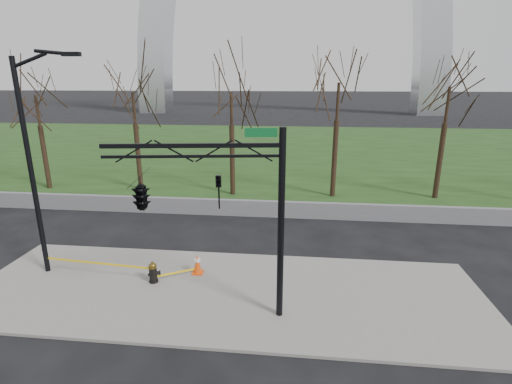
# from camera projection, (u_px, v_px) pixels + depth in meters

# --- Properties ---
(ground) EXTENTS (500.00, 500.00, 0.00)m
(ground) POSITION_uv_depth(u_px,v_px,m) (225.00, 293.00, 13.46)
(ground) COLOR black
(ground) RESTS_ON ground
(sidewalk) EXTENTS (18.00, 6.00, 0.10)m
(sidewalk) POSITION_uv_depth(u_px,v_px,m) (225.00, 292.00, 13.45)
(sidewalk) COLOR slate
(sidewalk) RESTS_ON ground
(grass_strip) EXTENTS (120.00, 40.00, 0.06)m
(grass_strip) POSITION_uv_depth(u_px,v_px,m) (275.00, 148.00, 42.06)
(grass_strip) COLOR #1C3613
(grass_strip) RESTS_ON ground
(guardrail) EXTENTS (60.00, 0.30, 0.90)m
(guardrail) POSITION_uv_depth(u_px,v_px,m) (251.00, 208.00, 20.96)
(guardrail) COLOR #59595B
(guardrail) RESTS_ON ground
(tree_row) EXTENTS (49.06, 4.00, 7.69)m
(tree_row) POSITION_uv_depth(u_px,v_px,m) (283.00, 137.00, 23.66)
(tree_row) COLOR black
(tree_row) RESTS_ON ground
(fire_hydrant) EXTENTS (0.51, 0.36, 0.82)m
(fire_hydrant) POSITION_uv_depth(u_px,v_px,m) (153.00, 273.00, 13.91)
(fire_hydrant) COLOR black
(fire_hydrant) RESTS_ON sidewalk
(traffic_cone) EXTENTS (0.42, 0.42, 0.78)m
(traffic_cone) POSITION_uv_depth(u_px,v_px,m) (197.00, 264.00, 14.55)
(traffic_cone) COLOR #F2490C
(traffic_cone) RESTS_ON sidewalk
(street_light) EXTENTS (2.39, 0.42, 8.21)m
(street_light) POSITION_uv_depth(u_px,v_px,m) (35.00, 154.00, 13.55)
(street_light) COLOR black
(street_light) RESTS_ON ground
(traffic_signal_mast) EXTENTS (5.06, 2.53, 6.00)m
(traffic_signal_mast) POSITION_uv_depth(u_px,v_px,m) (168.00, 193.00, 10.83)
(traffic_signal_mast) COLOR black
(traffic_signal_mast) RESTS_ON ground
(caution_tape) EXTENTS (5.86, 0.84, 0.42)m
(caution_tape) POSITION_uv_depth(u_px,v_px,m) (119.00, 266.00, 14.28)
(caution_tape) COLOR yellow
(caution_tape) RESTS_ON ground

